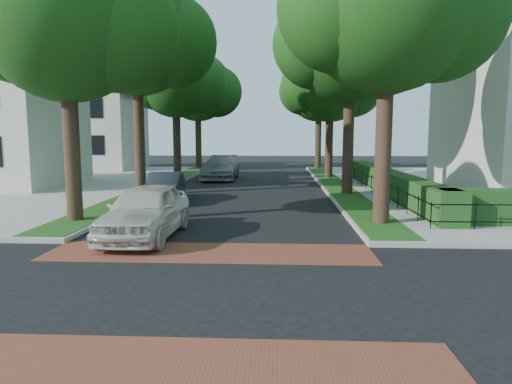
% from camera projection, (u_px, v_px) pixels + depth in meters
% --- Properties ---
extents(ground, '(120.00, 120.00, 0.00)m').
position_uv_depth(ground, '(187.00, 293.00, 9.43)').
color(ground, black).
rests_on(ground, ground).
extents(crosswalk_far, '(9.00, 2.20, 0.01)m').
position_uv_depth(crosswalk_far, '(210.00, 252.00, 12.60)').
color(crosswalk_far, brown).
rests_on(crosswalk_far, ground).
extents(crosswalk_near, '(9.00, 2.20, 0.01)m').
position_uv_depth(crosswalk_near, '(140.00, 373.00, 6.25)').
color(crosswalk_near, brown).
rests_on(crosswalk_near, ground).
extents(grass_strip_ne, '(1.60, 29.80, 0.02)m').
position_uv_depth(grass_strip_ne, '(335.00, 185.00, 28.07)').
color(grass_strip_ne, '#154413').
rests_on(grass_strip_ne, sidewalk_ne).
extents(grass_strip_nw, '(1.60, 29.80, 0.02)m').
position_uv_depth(grass_strip_nw, '(162.00, 184.00, 28.59)').
color(grass_strip_nw, '#154413').
rests_on(grass_strip_nw, sidewalk_nw).
extents(tree_right_near, '(7.75, 6.67, 10.66)m').
position_uv_depth(tree_right_near, '(390.00, 3.00, 15.36)').
color(tree_right_near, black).
rests_on(tree_right_near, sidewalk_ne).
extents(tree_right_mid, '(8.25, 7.09, 11.22)m').
position_uv_depth(tree_right_mid, '(352.00, 41.00, 23.25)').
color(tree_right_mid, black).
rests_on(tree_right_mid, sidewalk_ne).
extents(tree_right_far, '(7.25, 6.23, 9.74)m').
position_uv_depth(tree_right_far, '(331.00, 82.00, 32.28)').
color(tree_right_far, black).
rests_on(tree_right_far, sidewalk_ne).
extents(tree_right_back, '(7.50, 6.45, 10.20)m').
position_uv_depth(tree_right_back, '(320.00, 89.00, 41.16)').
color(tree_right_back, black).
rests_on(tree_right_back, sidewalk_ne).
extents(tree_left_near, '(7.50, 6.45, 10.20)m').
position_uv_depth(tree_left_near, '(71.00, 19.00, 15.93)').
color(tree_left_near, black).
rests_on(tree_left_near, sidewalk_nw).
extents(tree_left_mid, '(8.00, 6.88, 11.48)m').
position_uv_depth(tree_left_mid, '(139.00, 36.00, 23.73)').
color(tree_left_mid, black).
rests_on(tree_left_mid, sidewalk_nw).
extents(tree_left_far, '(7.00, 6.02, 9.86)m').
position_uv_depth(tree_left_far, '(178.00, 80.00, 32.78)').
color(tree_left_far, black).
rests_on(tree_left_far, sidewalk_nw).
extents(tree_left_back, '(7.75, 6.66, 10.44)m').
position_uv_depth(tree_left_back, '(199.00, 88.00, 41.68)').
color(tree_left_back, black).
rests_on(tree_left_back, sidewalk_nw).
extents(hedge_main_road, '(1.00, 18.00, 1.20)m').
position_uv_depth(hedge_main_road, '(390.00, 182.00, 23.82)').
color(hedge_main_road, '#174217').
rests_on(hedge_main_road, sidewalk_ne).
extents(fence_main_road, '(0.06, 18.00, 0.90)m').
position_uv_depth(fence_main_road, '(374.00, 185.00, 23.88)').
color(fence_main_road, black).
rests_on(fence_main_road, sidewalk_ne).
extents(house_left_far, '(10.00, 9.00, 10.14)m').
position_uv_depth(house_left_far, '(87.00, 114.00, 41.24)').
color(house_left_far, beige).
rests_on(house_left_far, sidewalk_nw).
extents(parked_car_front, '(2.13, 5.05, 1.70)m').
position_uv_depth(parked_car_front, '(146.00, 211.00, 14.38)').
color(parked_car_front, beige).
rests_on(parked_car_front, ground).
extents(parked_car_middle, '(1.89, 4.40, 1.41)m').
position_uv_depth(parked_car_middle, '(165.00, 187.00, 22.08)').
color(parked_car_middle, '#1D212B').
rests_on(parked_car_middle, ground).
extents(parked_car_rear, '(2.42, 5.88, 1.70)m').
position_uv_depth(parked_car_rear, '(220.00, 168.00, 32.90)').
color(parked_car_rear, gray).
rests_on(parked_car_rear, ground).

